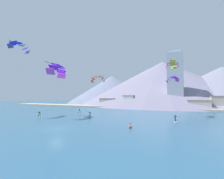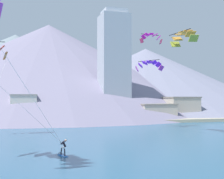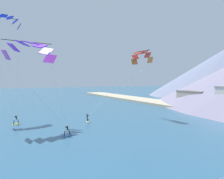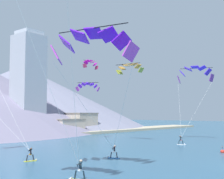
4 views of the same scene
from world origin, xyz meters
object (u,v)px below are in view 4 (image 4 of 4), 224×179
object	(u,v)px
kitesurfer_near_lead	(182,142)
race_marker_buoy	(222,152)
parafoil_kite_distant_mid_solo	(90,63)
parafoil_kite_distant_high_outer	(130,67)
parafoil_kite_near_trail	(94,42)
kitesurfer_near_trail	(112,154)
parafoil_kite_near_lead	(195,73)
kitesurfer_mid_center	(78,174)
kitesurfer_far_left	(32,157)
parafoil_kite_distant_low_drift	(88,86)

from	to	relation	value
kitesurfer_near_lead	race_marker_buoy	size ratio (longest dim) A/B	1.73
parafoil_kite_distant_mid_solo	race_marker_buoy	bearing A→B (deg)	-98.31
kitesurfer_near_lead	parafoil_kite_distant_high_outer	xyz separation A→B (m)	(-1.02, 10.83, 14.54)
parafoil_kite_near_trail	parafoil_kite_distant_mid_solo	distance (m)	37.57
kitesurfer_near_lead	kitesurfer_near_trail	world-z (taller)	kitesurfer_near_lead
parafoil_kite_near_lead	parafoil_kite_near_trail	bearing A→B (deg)	-169.21
kitesurfer_near_trail	parafoil_kite_distant_mid_solo	bearing A→B (deg)	49.40
kitesurfer_mid_center	parafoil_kite_distant_mid_solo	xyz separation A→B (m)	(30.83, 28.11, 16.21)
kitesurfer_far_left	parafoil_kite_near_trail	bearing A→B (deg)	-89.18
kitesurfer_near_trail	parafoil_kite_distant_mid_solo	xyz separation A→B (m)	(18.89, 22.04, 16.28)
parafoil_kite_distant_low_drift	race_marker_buoy	bearing A→B (deg)	-97.99
kitesurfer_mid_center	parafoil_kite_distant_low_drift	world-z (taller)	parafoil_kite_distant_low_drift
kitesurfer_near_trail	parafoil_kite_near_trail	bearing A→B (deg)	-152.76
parafoil_kite_near_lead	parafoil_kite_distant_high_outer	xyz separation A→B (m)	(-12.71, 8.27, 0.54)
kitesurfer_near_lead	parafoil_kite_distant_mid_solo	world-z (taller)	parafoil_kite_distant_mid_solo
kitesurfer_far_left	parafoil_kite_distant_mid_solo	world-z (taller)	parafoil_kite_distant_mid_solo
kitesurfer_near_lead	kitesurfer_mid_center	bearing A→B (deg)	-167.68
kitesurfer_far_left	parafoil_kite_near_lead	bearing A→B (deg)	-2.93
kitesurfer_mid_center	parafoil_kite_near_lead	xyz separation A→B (m)	(44.53, 9.74, 13.97)
parafoil_kite_distant_mid_solo	parafoil_kite_distant_high_outer	bearing A→B (deg)	-84.38
kitesurfer_mid_center	kitesurfer_far_left	xyz separation A→B (m)	(3.93, 11.82, -0.07)
parafoil_kite_near_lead	race_marker_buoy	size ratio (longest dim) A/B	14.36
race_marker_buoy	kitesurfer_near_trail	bearing A→B (deg)	149.05
kitesurfer_far_left	parafoil_kite_near_lead	world-z (taller)	parafoil_kite_near_lead
kitesurfer_near_lead	parafoil_kite_distant_low_drift	distance (m)	24.45
kitesurfer_near_lead	race_marker_buoy	xyz separation A→B (m)	(-6.50, -9.74, -0.36)
parafoil_kite_distant_mid_solo	kitesurfer_near_trail	bearing A→B (deg)	-130.60
kitesurfer_near_lead	parafoil_kite_distant_mid_solo	bearing A→B (deg)	95.51
kitesurfer_near_lead	parafoil_kite_distant_low_drift	xyz separation A→B (m)	(-2.10, 21.61, 11.23)
kitesurfer_near_trail	parafoil_kite_distant_mid_solo	distance (m)	33.28
kitesurfer_near_lead	parafoil_kite_near_lead	bearing A→B (deg)	12.37
kitesurfer_near_trail	kitesurfer_far_left	xyz separation A→B (m)	(-8.01, 5.74, 0.00)
kitesurfer_far_left	race_marker_buoy	xyz separation A→B (m)	(22.42, -14.38, -0.32)
parafoil_kite_near_trail	kitesurfer_near_lead	bearing A→B (deg)	10.14
parafoil_kite_near_lead	kitesurfer_far_left	bearing A→B (deg)	177.07
kitesurfer_mid_center	parafoil_kite_near_trail	size ratio (longest dim) A/B	0.14
kitesurfer_far_left	parafoil_kite_distant_mid_solo	distance (m)	35.41
kitesurfer_mid_center	parafoil_kite_near_trail	world-z (taller)	parafoil_kite_near_trail
parafoil_kite_near_lead	parafoil_kite_near_trail	distance (m)	41.22
parafoil_kite_near_lead	parafoil_kite_distant_high_outer	distance (m)	15.17
kitesurfer_mid_center	race_marker_buoy	distance (m)	26.48
kitesurfer_near_lead	kitesurfer_mid_center	size ratio (longest dim) A/B	0.99
parafoil_kite_distant_mid_solo	kitesurfer_near_lead	bearing A→B (deg)	-84.49
parafoil_kite_distant_mid_solo	parafoil_kite_near_trail	bearing A→B (deg)	-135.73
kitesurfer_mid_center	parafoil_kite_distant_mid_solo	bearing A→B (deg)	42.36
parafoil_kite_near_trail	parafoil_kite_distant_low_drift	size ratio (longest dim) A/B	2.74
kitesurfer_near_trail	parafoil_kite_near_lead	distance (m)	35.68
kitesurfer_near_trail	kitesurfer_near_lead	bearing A→B (deg)	3.00
kitesurfer_near_lead	parafoil_kite_near_lead	world-z (taller)	parafoil_kite_near_lead
kitesurfer_mid_center	parafoil_kite_near_trail	bearing A→B (deg)	26.47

